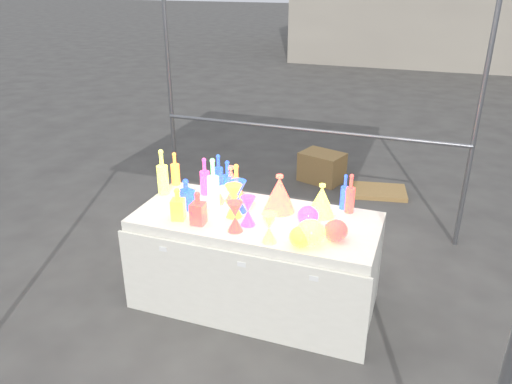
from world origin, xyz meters
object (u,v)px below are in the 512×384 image
(hourglass_0, at_px, (235,217))
(display_table, at_px, (256,261))
(bottle_0, at_px, (175,168))
(lampshade_0, at_px, (231,183))
(globe_0, at_px, (301,238))
(cardboard_box_closed, at_px, (322,167))
(decanter_0, at_px, (178,204))

(hourglass_0, bearing_deg, display_table, 75.59)
(bottle_0, relative_size, hourglass_0, 1.31)
(bottle_0, xyz_separation_m, lampshade_0, (0.56, -0.14, -0.00))
(bottle_0, bearing_deg, globe_0, -27.24)
(display_table, xyz_separation_m, bottle_0, (-0.85, 0.36, 0.52))
(bottle_0, bearing_deg, hourglass_0, -37.45)
(hourglass_0, relative_size, lampshade_0, 0.77)
(lampshade_0, bearing_deg, hourglass_0, -77.52)
(cardboard_box_closed, relative_size, bottle_0, 1.77)
(hourglass_0, height_order, lampshade_0, lampshade_0)
(cardboard_box_closed, xyz_separation_m, lampshade_0, (-0.21, -2.42, 0.71))
(globe_0, bearing_deg, hourglass_0, 173.90)
(cardboard_box_closed, height_order, lampshade_0, lampshade_0)
(cardboard_box_closed, xyz_separation_m, hourglass_0, (0.01, -2.88, 0.68))
(cardboard_box_closed, xyz_separation_m, bottle_0, (-0.78, -2.28, 0.71))
(hourglass_0, xyz_separation_m, globe_0, (0.48, -0.05, -0.05))
(bottle_0, bearing_deg, lampshade_0, -13.61)
(hourglass_0, relative_size, globe_0, 1.41)
(globe_0, bearing_deg, lampshade_0, 143.78)
(hourglass_0, bearing_deg, cardboard_box_closed, 90.24)
(bottle_0, xyz_separation_m, hourglass_0, (0.79, -0.60, -0.03))
(hourglass_0, distance_m, globe_0, 0.49)
(decanter_0, bearing_deg, display_table, 7.96)
(bottle_0, distance_m, decanter_0, 0.66)
(globe_0, xyz_separation_m, lampshade_0, (-0.71, 0.52, 0.08))
(cardboard_box_closed, distance_m, bottle_0, 2.51)
(display_table, distance_m, decanter_0, 0.75)
(bottle_0, bearing_deg, decanter_0, -60.15)
(cardboard_box_closed, distance_m, decanter_0, 2.97)
(lampshade_0, bearing_deg, decanter_0, -131.38)
(display_table, distance_m, bottle_0, 1.06)
(globe_0, relative_size, lampshade_0, 0.54)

